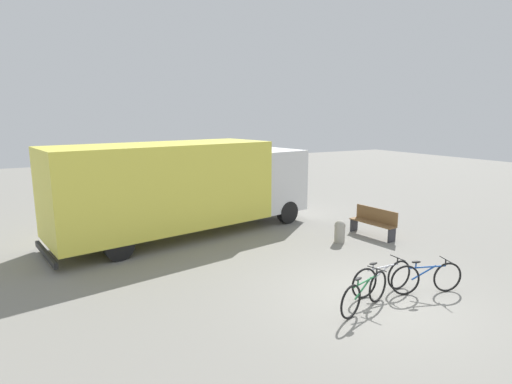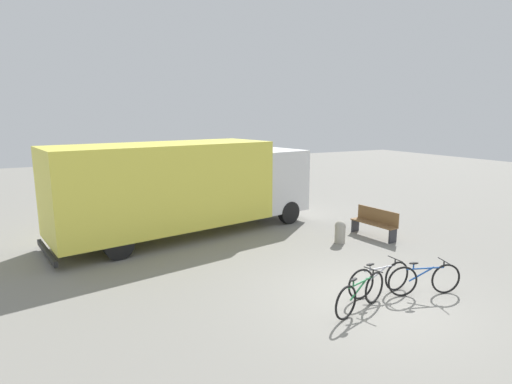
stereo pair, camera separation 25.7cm
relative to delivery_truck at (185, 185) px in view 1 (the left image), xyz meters
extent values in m
plane|color=gray|center=(1.99, -6.67, -1.69)|extent=(60.00, 60.00, 0.00)
cube|color=#EAE04C|center=(-0.78, -0.14, 0.05)|extent=(7.26, 3.66, 2.65)
cube|color=silver|center=(3.55, 0.62, -0.14)|extent=(2.24, 2.68, 2.25)
cube|color=black|center=(-4.24, -0.74, -1.46)|extent=(0.51, 2.36, 0.16)
cylinder|color=black|center=(3.36, 1.70, -1.27)|extent=(0.86, 0.42, 0.83)
cylinder|color=black|center=(3.74, -0.45, -1.27)|extent=(0.86, 0.42, 0.83)
cylinder|color=black|center=(-2.84, 0.61, -1.27)|extent=(0.86, 0.42, 0.83)
cylinder|color=black|center=(-2.47, -1.54, -1.27)|extent=(0.86, 0.42, 0.83)
cube|color=brown|center=(5.29, -3.19, -1.23)|extent=(0.59, 1.68, 0.04)
cube|color=brown|center=(5.47, -3.17, -1.00)|extent=(0.22, 1.63, 0.49)
cube|color=#2D2D33|center=(5.38, -3.96, -1.47)|extent=(0.34, 0.09, 0.44)
cube|color=#2D2D33|center=(5.20, -2.43, -1.47)|extent=(0.34, 0.09, 0.44)
torus|color=black|center=(0.92, -7.07, -1.34)|extent=(0.68, 0.23, 0.69)
torus|color=black|center=(1.90, -6.79, -1.34)|extent=(0.68, 0.23, 0.69)
cylinder|color=#26723F|center=(1.41, -6.93, -1.07)|extent=(0.85, 0.27, 0.04)
cylinder|color=#26723F|center=(1.34, -6.95, -1.20)|extent=(0.57, 0.19, 0.32)
cylinder|color=#26723F|center=(1.14, -7.01, -1.01)|extent=(0.03, 0.03, 0.11)
ellipsoid|color=black|center=(1.14, -7.01, -0.93)|extent=(0.24, 0.15, 0.05)
cylinder|color=black|center=(1.83, -6.82, -0.99)|extent=(0.03, 0.03, 0.15)
cylinder|color=black|center=(1.83, -6.82, -0.92)|extent=(0.14, 0.43, 0.02)
torus|color=black|center=(1.78, -6.53, -1.34)|extent=(0.69, 0.06, 0.69)
torus|color=black|center=(2.80, -6.56, -1.34)|extent=(0.69, 0.06, 0.69)
cylinder|color=silver|center=(2.29, -6.55, -1.07)|extent=(0.87, 0.06, 0.04)
cylinder|color=silver|center=(2.21, -6.54, -1.20)|extent=(0.58, 0.05, 0.32)
cylinder|color=silver|center=(2.01, -6.54, -1.01)|extent=(0.03, 0.03, 0.11)
ellipsoid|color=black|center=(2.01, -6.54, -0.93)|extent=(0.22, 0.10, 0.05)
cylinder|color=black|center=(2.72, -6.56, -0.99)|extent=(0.03, 0.03, 0.15)
cylinder|color=black|center=(2.72, -6.56, -0.92)|extent=(0.04, 0.44, 0.02)
torus|color=black|center=(2.68, -6.84, -1.34)|extent=(0.67, 0.26, 0.69)
torus|color=black|center=(3.65, -7.17, -1.34)|extent=(0.67, 0.26, 0.69)
cylinder|color=#1E4C9E|center=(3.17, -7.01, -1.07)|extent=(0.84, 0.32, 0.04)
cylinder|color=#1E4C9E|center=(3.10, -6.98, -1.20)|extent=(0.56, 0.22, 0.32)
cylinder|color=#1E4C9E|center=(2.90, -6.92, -1.01)|extent=(0.03, 0.03, 0.11)
ellipsoid|color=black|center=(2.90, -6.92, -0.93)|extent=(0.24, 0.16, 0.05)
cylinder|color=black|center=(3.58, -7.15, -0.99)|extent=(0.03, 0.03, 0.15)
cylinder|color=black|center=(3.58, -7.15, -0.92)|extent=(0.17, 0.42, 0.02)
cylinder|color=#9E998C|center=(3.92, -3.19, -1.42)|extent=(0.33, 0.33, 0.54)
sphere|color=#9E998C|center=(3.92, -3.19, -1.15)|extent=(0.34, 0.34, 0.34)
camera|label=1|loc=(-4.16, -12.54, 2.19)|focal=28.00mm
camera|label=2|loc=(-3.93, -12.66, 2.19)|focal=28.00mm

